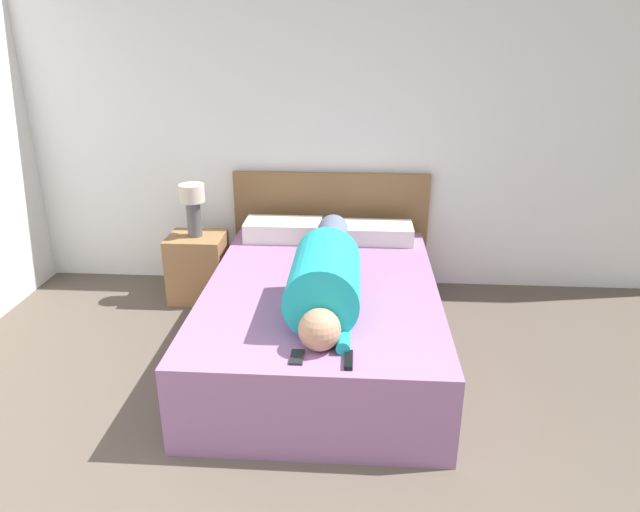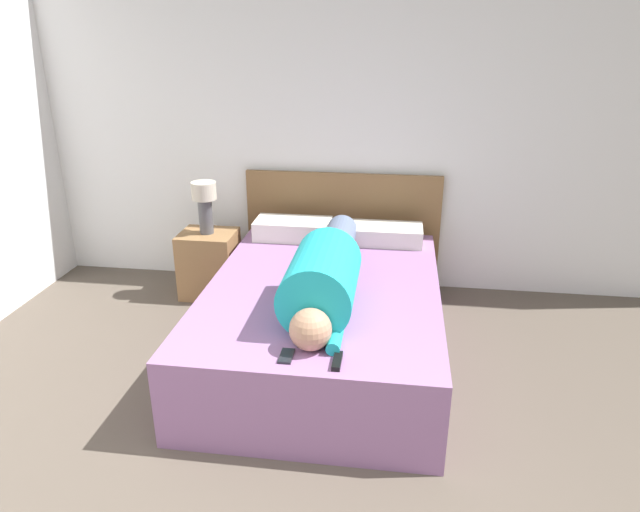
{
  "view_description": "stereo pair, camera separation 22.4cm",
  "coord_description": "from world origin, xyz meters",
  "px_view_note": "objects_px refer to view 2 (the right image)",
  "views": [
    {
      "loc": [
        0.03,
        -1.01,
        1.97
      ],
      "look_at": [
        -0.18,
        2.05,
        0.75
      ],
      "focal_mm": 32.0,
      "sensor_mm": 36.0,
      "label": 1
    },
    {
      "loc": [
        0.25,
        -0.98,
        1.97
      ],
      "look_at": [
        -0.18,
        2.05,
        0.75
      ],
      "focal_mm": 32.0,
      "sensor_mm": 36.0,
      "label": 2
    }
  ],
  "objects_px": {
    "person_lying": "(325,274)",
    "tv_remote": "(337,361)",
    "nightstand": "(209,264)",
    "table_lamp": "(205,201)",
    "pillow_near_headboard": "(293,229)",
    "bed": "(323,320)",
    "pillow_second": "(385,234)",
    "cell_phone": "(286,356)"
  },
  "relations": [
    {
      "from": "bed",
      "to": "person_lying",
      "type": "height_order",
      "value": "person_lying"
    },
    {
      "from": "nightstand",
      "to": "person_lying",
      "type": "height_order",
      "value": "person_lying"
    },
    {
      "from": "person_lying",
      "to": "pillow_second",
      "type": "height_order",
      "value": "person_lying"
    },
    {
      "from": "pillow_second",
      "to": "cell_phone",
      "type": "height_order",
      "value": "pillow_second"
    },
    {
      "from": "nightstand",
      "to": "tv_remote",
      "type": "xyz_separation_m",
      "value": [
        1.19,
        -1.66,
        0.25
      ]
    },
    {
      "from": "nightstand",
      "to": "pillow_near_headboard",
      "type": "bearing_deg",
      "value": 2.45
    },
    {
      "from": "nightstand",
      "to": "bed",
      "type": "bearing_deg",
      "value": -37.76
    },
    {
      "from": "tv_remote",
      "to": "table_lamp",
      "type": "bearing_deg",
      "value": 125.68
    },
    {
      "from": "bed",
      "to": "tv_remote",
      "type": "xyz_separation_m",
      "value": [
        0.18,
        -0.88,
        0.26
      ]
    },
    {
      "from": "bed",
      "to": "tv_remote",
      "type": "relative_size",
      "value": 13.48
    },
    {
      "from": "pillow_second",
      "to": "pillow_near_headboard",
      "type": "bearing_deg",
      "value": 180.0
    },
    {
      "from": "pillow_second",
      "to": "bed",
      "type": "bearing_deg",
      "value": -113.57
    },
    {
      "from": "person_lying",
      "to": "tv_remote",
      "type": "relative_size",
      "value": 10.82
    },
    {
      "from": "nightstand",
      "to": "pillow_second",
      "type": "bearing_deg",
      "value": 1.2
    },
    {
      "from": "bed",
      "to": "cell_phone",
      "type": "relative_size",
      "value": 15.55
    },
    {
      "from": "person_lying",
      "to": "cell_phone",
      "type": "height_order",
      "value": "person_lying"
    },
    {
      "from": "table_lamp",
      "to": "pillow_near_headboard",
      "type": "height_order",
      "value": "table_lamp"
    },
    {
      "from": "tv_remote",
      "to": "nightstand",
      "type": "bearing_deg",
      "value": 125.68
    },
    {
      "from": "pillow_near_headboard",
      "to": "pillow_second",
      "type": "height_order",
      "value": "pillow_near_headboard"
    },
    {
      "from": "table_lamp",
      "to": "pillow_near_headboard",
      "type": "distance_m",
      "value": 0.7
    },
    {
      "from": "person_lying",
      "to": "pillow_second",
      "type": "relative_size",
      "value": 3.0
    },
    {
      "from": "person_lying",
      "to": "cell_phone",
      "type": "xyz_separation_m",
      "value": [
        -0.1,
        -0.65,
        -0.16
      ]
    },
    {
      "from": "bed",
      "to": "pillow_near_headboard",
      "type": "distance_m",
      "value": 0.93
    },
    {
      "from": "pillow_near_headboard",
      "to": "cell_phone",
      "type": "distance_m",
      "value": 1.69
    },
    {
      "from": "table_lamp",
      "to": "person_lying",
      "type": "bearing_deg",
      "value": -43.53
    },
    {
      "from": "nightstand",
      "to": "pillow_second",
      "type": "height_order",
      "value": "pillow_second"
    },
    {
      "from": "tv_remote",
      "to": "cell_phone",
      "type": "bearing_deg",
      "value": 175.52
    },
    {
      "from": "cell_phone",
      "to": "nightstand",
      "type": "bearing_deg",
      "value": 119.9
    },
    {
      "from": "nightstand",
      "to": "tv_remote",
      "type": "height_order",
      "value": "tv_remote"
    },
    {
      "from": "table_lamp",
      "to": "bed",
      "type": "bearing_deg",
      "value": -37.76
    },
    {
      "from": "pillow_near_headboard",
      "to": "person_lying",
      "type": "bearing_deg",
      "value": -69.67
    },
    {
      "from": "pillow_near_headboard",
      "to": "tv_remote",
      "type": "xyz_separation_m",
      "value": [
        0.52,
        -1.69,
        -0.06
      ]
    },
    {
      "from": "tv_remote",
      "to": "bed",
      "type": "bearing_deg",
      "value": 101.85
    },
    {
      "from": "pillow_near_headboard",
      "to": "pillow_second",
      "type": "relative_size",
      "value": 1.05
    },
    {
      "from": "pillow_second",
      "to": "tv_remote",
      "type": "xyz_separation_m",
      "value": [
        -0.17,
        -1.69,
        -0.05
      ]
    },
    {
      "from": "person_lying",
      "to": "tv_remote",
      "type": "height_order",
      "value": "person_lying"
    },
    {
      "from": "bed",
      "to": "table_lamp",
      "type": "xyz_separation_m",
      "value": [
        -1.01,
        0.78,
        0.52
      ]
    },
    {
      "from": "table_lamp",
      "to": "person_lying",
      "type": "xyz_separation_m",
      "value": [
        1.05,
        -0.99,
        -0.11
      ]
    },
    {
      "from": "person_lying",
      "to": "tv_remote",
      "type": "bearing_deg",
      "value": -77.7
    },
    {
      "from": "nightstand",
      "to": "cell_phone",
      "type": "height_order",
      "value": "nightstand"
    },
    {
      "from": "nightstand",
      "to": "table_lamp",
      "type": "height_order",
      "value": "table_lamp"
    },
    {
      "from": "bed",
      "to": "pillow_second",
      "type": "relative_size",
      "value": 3.74
    }
  ]
}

